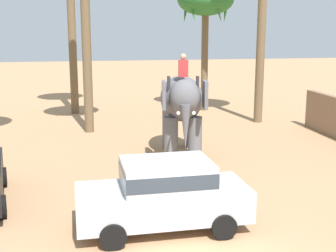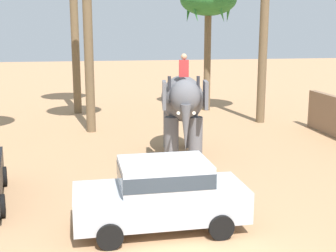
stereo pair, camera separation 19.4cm
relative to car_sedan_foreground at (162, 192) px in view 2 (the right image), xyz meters
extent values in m
cube|color=#B7BABF|center=(-0.04, 0.00, -0.25)|extent=(4.13, 1.77, 0.76)
cube|color=#B7BABF|center=(0.06, 0.00, 0.45)|extent=(2.13, 1.60, 0.64)
cube|color=#2D3842|center=(0.06, 0.00, 0.45)|extent=(2.15, 1.62, 0.35)
cylinder|color=black|center=(-1.29, -0.87, -0.63)|extent=(0.60, 0.19, 0.60)
cylinder|color=black|center=(-1.32, 0.83, -0.63)|extent=(0.60, 0.19, 0.60)
cylinder|color=black|center=(1.25, -0.83, -0.63)|extent=(0.60, 0.19, 0.60)
cylinder|color=black|center=(1.22, 0.87, -0.63)|extent=(0.60, 0.19, 0.60)
cylinder|color=black|center=(-3.94, 1.42, -0.63)|extent=(0.26, 0.62, 0.60)
cylinder|color=black|center=(-4.28, 3.94, -0.63)|extent=(0.26, 0.62, 0.60)
ellipsoid|color=slate|center=(1.91, 6.75, 1.22)|extent=(2.04, 3.30, 1.70)
cylinder|color=slate|center=(2.21, 5.76, -0.13)|extent=(0.52, 0.52, 1.60)
cylinder|color=slate|center=(1.34, 5.89, -0.13)|extent=(0.52, 0.52, 1.60)
cylinder|color=slate|center=(2.48, 7.60, -0.13)|extent=(0.52, 0.52, 1.60)
cylinder|color=slate|center=(1.61, 7.73, -0.13)|extent=(0.52, 0.52, 1.60)
ellipsoid|color=slate|center=(1.67, 5.14, 1.52)|extent=(1.24, 1.15, 1.20)
cube|color=slate|center=(2.40, 5.13, 1.57)|extent=(0.24, 0.81, 0.96)
cube|color=slate|center=(0.97, 5.34, 1.57)|extent=(0.24, 0.81, 0.96)
cone|color=slate|center=(1.60, 4.69, 0.52)|extent=(0.41, 0.41, 1.60)
cone|color=beige|center=(1.87, 4.71, 1.02)|extent=(0.20, 0.57, 0.21)
cone|color=beige|center=(1.35, 4.78, 1.02)|extent=(0.20, 0.57, 0.21)
cube|color=red|center=(1.78, 5.91, 2.42)|extent=(0.37, 0.29, 0.60)
sphere|color=tan|center=(1.78, 5.91, 2.84)|extent=(0.22, 0.22, 0.22)
cylinder|color=#333338|center=(2.30, 5.83, 1.87)|extent=(0.12, 0.12, 0.55)
cylinder|color=#333338|center=(1.27, 5.98, 1.87)|extent=(0.12, 0.12, 0.55)
cylinder|color=brown|center=(-1.50, 11.21, 3.24)|extent=(0.42, 0.42, 8.33)
cylinder|color=brown|center=(-2.17, 16.24, 3.96)|extent=(0.44, 0.44, 9.78)
cylinder|color=brown|center=(7.11, 11.93, 3.68)|extent=(0.43, 0.43, 9.22)
cylinder|color=brown|center=(5.30, 15.89, 2.14)|extent=(0.39, 0.39, 6.13)
cone|color=#286B2D|center=(6.50, 15.89, 4.90)|extent=(0.40, 0.92, 1.64)
cone|color=#286B2D|center=(5.67, 17.03, 4.90)|extent=(0.91, 0.57, 1.67)
cone|color=#286B2D|center=(4.33, 16.59, 4.90)|extent=(0.73, 0.83, 1.69)
cone|color=#286B2D|center=(4.33, 15.18, 4.90)|extent=(0.73, 0.83, 1.69)
cone|color=#286B2D|center=(5.67, 14.75, 4.90)|extent=(0.91, 0.57, 1.67)
camera|label=1|loc=(-1.89, -10.39, 3.86)|focal=49.82mm
camera|label=2|loc=(-1.70, -10.42, 3.86)|focal=49.82mm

